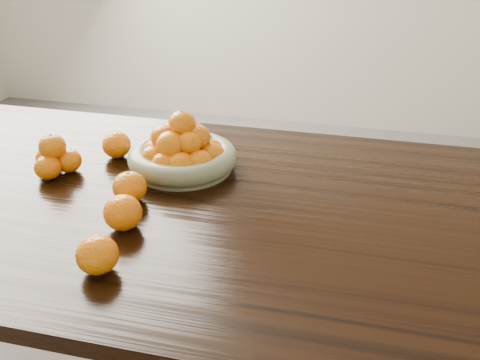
% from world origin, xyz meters
% --- Properties ---
extents(dining_table, '(2.00, 1.00, 0.75)m').
position_xyz_m(dining_table, '(0.00, 0.00, 0.66)').
color(dining_table, black).
rests_on(dining_table, ground).
extents(fruit_bowl, '(0.30, 0.30, 0.17)m').
position_xyz_m(fruit_bowl, '(-0.16, 0.16, 0.80)').
color(fruit_bowl, gray).
rests_on(fruit_bowl, dining_table).
extents(orange_pyramid, '(0.13, 0.12, 0.11)m').
position_xyz_m(orange_pyramid, '(-0.48, 0.05, 0.79)').
color(orange_pyramid, orange).
rests_on(orange_pyramid, dining_table).
extents(loose_orange_0, '(0.08, 0.08, 0.08)m').
position_xyz_m(loose_orange_0, '(-0.22, -0.04, 0.79)').
color(loose_orange_0, orange).
rests_on(loose_orange_0, dining_table).
extents(loose_orange_1, '(0.09, 0.09, 0.08)m').
position_xyz_m(loose_orange_1, '(-0.19, -0.16, 0.79)').
color(loose_orange_1, orange).
rests_on(loose_orange_1, dining_table).
extents(loose_orange_2, '(0.08, 0.08, 0.08)m').
position_xyz_m(loose_orange_2, '(-0.17, -0.32, 0.79)').
color(loose_orange_2, orange).
rests_on(loose_orange_2, dining_table).
extents(loose_orange_3, '(0.08, 0.08, 0.08)m').
position_xyz_m(loose_orange_3, '(-0.37, 0.19, 0.79)').
color(loose_orange_3, orange).
rests_on(loose_orange_3, dining_table).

